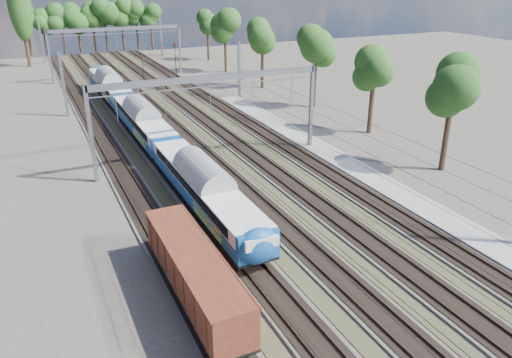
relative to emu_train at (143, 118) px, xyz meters
name	(u,v)px	position (x,y,z in m)	size (l,w,h in m)	color
ground	(414,348)	(4.50, -40.57, -2.60)	(220.00, 220.00, 0.00)	#47423A
track_bed	(171,124)	(4.50, 4.43, -2.50)	(21.00, 130.00, 0.34)	#47423A
platform	(368,176)	(16.50, -20.57, -2.45)	(3.00, 70.00, 0.30)	gray
catenary	(155,65)	(4.83, 12.12, 3.80)	(25.65, 130.00, 9.00)	gray
tree_belt	(133,22)	(11.00, 53.64, 5.68)	(38.79, 98.84, 11.72)	black
poplar	(19,5)	(-10.00, 57.43, 9.28)	(4.40, 4.40, 19.04)	black
emu_train	(143,118)	(0.00, 0.00, 0.00)	(3.03, 63.97, 4.42)	black
freight_boxcar	(195,273)	(-4.50, -31.89, -0.62)	(2.62, 12.64, 3.26)	black
worker	(156,85)	(8.01, 25.25, -1.82)	(0.57, 0.37, 1.56)	black
signal_near	(143,68)	(6.47, 27.05, 0.71)	(0.36, 0.33, 5.24)	black
signal_far	(175,57)	(13.34, 31.54, 1.48)	(0.46, 0.42, 6.45)	black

